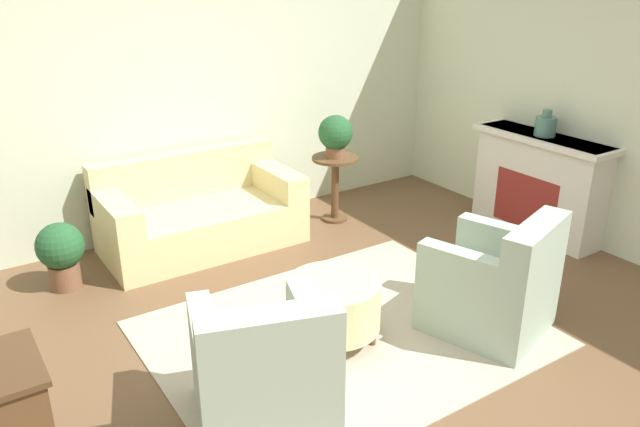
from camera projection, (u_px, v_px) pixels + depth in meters
The scene contains 13 objects.
ground_plane at pixel (344, 334), 4.64m from camera, with size 16.00×16.00×0.00m, color brown.
wall_back at pixel (192, 90), 6.13m from camera, with size 9.09×0.12×2.80m.
wall_right at pixel (613, 101), 5.63m from camera, with size 0.12×9.82×2.80m.
rug at pixel (344, 333), 4.64m from camera, with size 2.73×2.17×0.01m.
couch at pixel (200, 214), 6.00m from camera, with size 1.85×0.94×0.86m.
armchair_left at pixel (263, 375), 3.59m from camera, with size 0.97×1.01×0.92m.
armchair_right at pixel (495, 286), 4.57m from camera, with size 0.97×1.01×0.92m.
ottoman_table at pixel (333, 304), 4.44m from camera, with size 0.68×0.68×0.48m.
side_table at pixel (335, 178), 6.52m from camera, with size 0.49×0.49×0.70m.
fireplace at pixel (539, 182), 6.21m from camera, with size 0.44×1.44×1.01m.
vase_mantel_near at pixel (546, 126), 5.98m from camera, with size 0.20×0.20×0.26m.
potted_plant_on_side_table at pixel (335, 134), 6.35m from camera, with size 0.35×0.35×0.44m.
potted_plant_floor at pixel (61, 252), 5.18m from camera, with size 0.39×0.39×0.58m.
Camera 1 is at (-2.33, -3.21, 2.58)m, focal length 35.00 mm.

